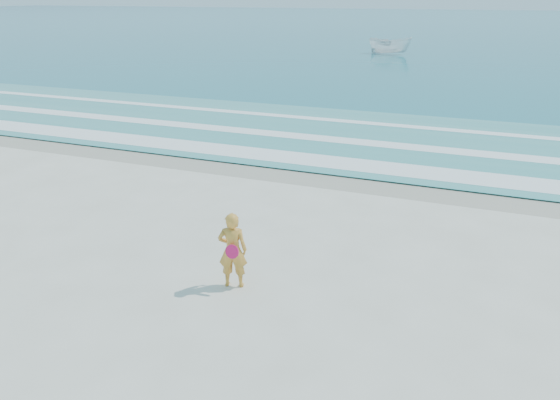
% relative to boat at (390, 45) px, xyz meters
% --- Properties ---
extents(ground, '(400.00, 400.00, 0.00)m').
position_rel_boat_xyz_m(ground, '(5.66, -45.65, -0.82)').
color(ground, silver).
rests_on(ground, ground).
extents(wet_sand, '(400.00, 2.40, 0.00)m').
position_rel_boat_xyz_m(wet_sand, '(5.66, -36.65, -0.81)').
color(wet_sand, '#B2A893').
rests_on(wet_sand, ground).
extents(ocean, '(400.00, 190.00, 0.04)m').
position_rel_boat_xyz_m(ocean, '(5.66, 59.35, -0.80)').
color(ocean, '#19727F').
rests_on(ocean, ground).
extents(shallow, '(400.00, 10.00, 0.01)m').
position_rel_boat_xyz_m(shallow, '(5.66, -31.65, -0.77)').
color(shallow, '#59B7AD').
rests_on(shallow, ocean).
extents(foam_near, '(400.00, 1.40, 0.01)m').
position_rel_boat_xyz_m(foam_near, '(5.66, -35.35, -0.76)').
color(foam_near, white).
rests_on(foam_near, shallow).
extents(foam_mid, '(400.00, 0.90, 0.01)m').
position_rel_boat_xyz_m(foam_mid, '(5.66, -32.45, -0.76)').
color(foam_mid, white).
rests_on(foam_mid, shallow).
extents(foam_far, '(400.00, 0.60, 0.01)m').
position_rel_boat_xyz_m(foam_far, '(5.66, -29.15, -0.76)').
color(foam_far, white).
rests_on(foam_far, shallow).
extents(boat, '(4.16, 1.94, 1.55)m').
position_rel_boat_xyz_m(boat, '(0.00, 0.00, 0.00)').
color(boat, white).
rests_on(boat, ocean).
extents(woman, '(0.64, 0.51, 1.52)m').
position_rel_boat_xyz_m(woman, '(5.60, -43.90, -0.05)').
color(woman, gold).
rests_on(woman, ground).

